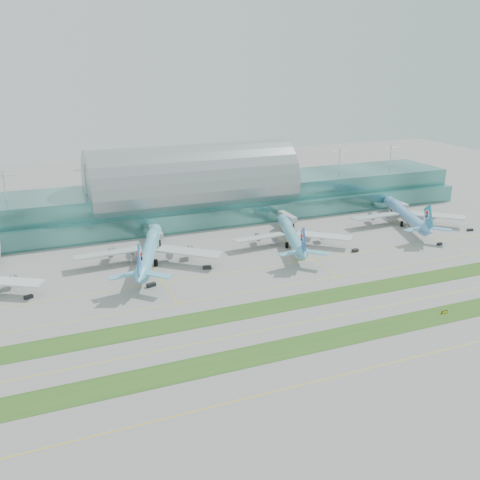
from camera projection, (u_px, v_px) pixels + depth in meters
name	position (u px, v px, depth m)	size (l,w,h in m)	color
ground	(294.00, 305.00, 203.98)	(700.00, 700.00, 0.00)	gray
terminal	(193.00, 194.00, 312.46)	(340.00, 69.10, 36.00)	#3D7A75
grass_strip_near	(333.00, 338.00, 179.40)	(420.00, 12.00, 0.08)	#2D591E
grass_strip_far	(292.00, 303.00, 205.73)	(420.00, 12.00, 0.08)	#2D591E
taxiline_a	(368.00, 369.00, 161.86)	(420.00, 0.35, 0.01)	yellow
taxiline_b	(312.00, 321.00, 191.69)	(420.00, 0.35, 0.01)	yellow
taxiline_c	(274.00, 287.00, 219.78)	(420.00, 0.35, 0.01)	yellow
taxiline_d	(253.00, 269.00, 239.09)	(420.00, 0.35, 0.01)	yellow
airliner_b	(149.00, 249.00, 244.56)	(64.00, 74.39, 21.10)	#64BCDC
airliner_c	(291.00, 234.00, 268.12)	(57.76, 67.02, 18.92)	#61B9D6
airliner_d	(405.00, 213.00, 302.28)	(61.55, 71.64, 20.41)	#64A5DC
gse_b	(28.00, 297.00, 209.25)	(3.44, 1.46, 1.41)	black
gse_c	(151.00, 285.00, 220.32)	(3.81, 1.82, 1.47)	black
gse_d	(207.00, 267.00, 238.99)	(3.79, 1.86, 1.43)	black
gse_e	(301.00, 257.00, 250.57)	(3.56, 2.05, 1.80)	#C7C50B
gse_f	(355.00, 250.00, 260.33)	(3.08, 1.88, 1.42)	black
gse_g	(440.00, 244.00, 269.64)	(2.73, 1.51, 1.20)	black
gse_h	(470.00, 230.00, 292.17)	(3.42, 1.43, 1.25)	black
taxiway_sign_east	(445.00, 312.00, 197.00)	(2.71, 0.39, 1.14)	black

